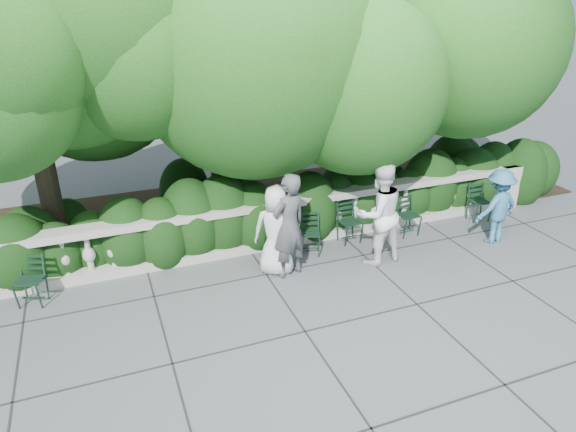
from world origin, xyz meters
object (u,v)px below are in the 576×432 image
object	(u,v)px
chair_c	(352,245)
chair_d	(309,257)
person_older_blue	(497,207)
person_casual_man	(379,213)
person_woman_grey	(289,226)
chair_b	(281,258)
chair_e	(411,237)
chair_f	(481,223)
person_businessman	(276,231)
chair_a	(31,309)

from	to	relation	value
chair_c	chair_d	xyz separation A→B (m)	(-1.02, -0.16, 0.00)
chair_c	chair_d	distance (m)	1.03
chair_c	person_older_blue	xyz separation A→B (m)	(2.73, -0.89, 0.77)
person_casual_man	chair_d	bearing A→B (deg)	-32.67
chair_c	person_casual_man	xyz separation A→B (m)	(0.10, -0.73, 0.98)
chair_d	person_woman_grey	world-z (taller)	person_woman_grey
chair_c	person_older_blue	size ratio (longest dim) A/B	0.55
chair_b	chair_e	xyz separation A→B (m)	(2.83, -0.16, 0.00)
chair_f	person_businessman	xyz separation A→B (m)	(-4.92, -0.35, 0.84)
chair_d	chair_a	bearing A→B (deg)	-160.92
person_older_blue	chair_a	bearing A→B (deg)	-10.65
person_older_blue	chair_d	bearing A→B (deg)	-16.40
chair_b	person_woman_grey	xyz separation A→B (m)	(-0.07, -0.61, 0.96)
chair_b	person_woman_grey	bearing A→B (deg)	-97.32
chair_a	chair_c	bearing A→B (deg)	19.74
chair_b	person_older_blue	size ratio (longest dim) A/B	0.55
chair_d	chair_e	bearing A→B (deg)	20.22
person_older_blue	chair_e	bearing A→B (deg)	-32.61
person_casual_man	chair_f	bearing A→B (deg)	-173.94
person_older_blue	person_casual_man	bearing A→B (deg)	-8.86
chair_c	person_businessman	xyz separation A→B (m)	(-1.79, -0.44, 0.84)
person_businessman	person_casual_man	world-z (taller)	person_casual_man
chair_e	person_woman_grey	bearing A→B (deg)	-173.40
chair_a	chair_b	world-z (taller)	same
person_businessman	chair_b	bearing A→B (deg)	-94.10
person_woman_grey	chair_c	bearing A→B (deg)	-178.78
person_casual_man	person_older_blue	bearing A→B (deg)	170.86
chair_b	chair_c	distance (m)	1.55
chair_b	chair_d	bearing A→B (deg)	-19.84
chair_e	person_casual_man	size ratio (longest dim) A/B	0.43
person_businessman	chair_f	bearing A→B (deg)	-152.05
chair_c	person_businessman	bearing A→B (deg)	-169.91
chair_b	person_casual_man	distance (m)	2.06
chair_b	person_casual_man	xyz separation A→B (m)	(1.65, -0.75, 0.98)
person_casual_man	chair_e	bearing A→B (deg)	-159.41
person_casual_man	person_older_blue	distance (m)	2.64
person_woman_grey	chair_a	bearing A→B (deg)	-25.45
chair_c	chair_d	size ratio (longest dim) A/B	1.00
person_businessman	chair_a	bearing A→B (deg)	19.23
chair_d	person_casual_man	world-z (taller)	person_casual_man
chair_c	person_woman_grey	size ratio (longest dim) A/B	0.44
chair_e	chair_f	distance (m)	1.85
chair_d	chair_e	size ratio (longest dim) A/B	1.00
chair_b	chair_d	world-z (taller)	same
chair_f	chair_e	bearing A→B (deg)	-172.74
chair_e	chair_f	bearing A→B (deg)	-0.70
person_casual_man	person_older_blue	size ratio (longest dim) A/B	1.27
chair_b	person_businessman	xyz separation A→B (m)	(-0.24, -0.46, 0.84)
chair_c	person_casual_man	world-z (taller)	person_casual_man
chair_a	person_older_blue	distance (m)	8.71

